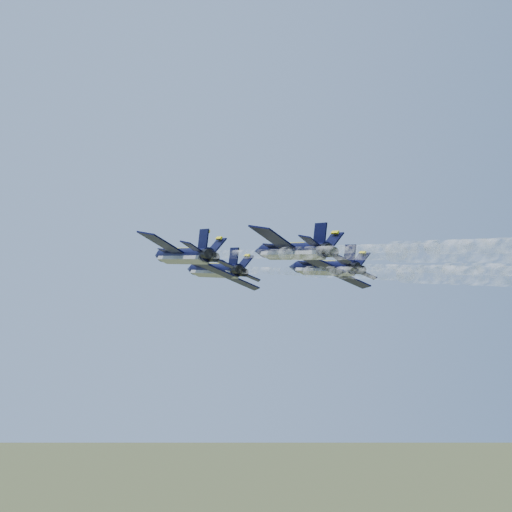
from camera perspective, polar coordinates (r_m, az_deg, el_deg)
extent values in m
cylinder|color=black|center=(118.64, -2.97, -1.00)|extent=(7.48, 14.75, 2.47)
cone|color=black|center=(126.45, -4.87, -1.47)|extent=(3.33, 3.58, 2.47)
ellipsoid|color=black|center=(122.15, -3.71, -0.95)|extent=(2.21, 2.99, 1.26)
cube|color=gray|center=(118.42, -3.09, -1.31)|extent=(6.27, 13.07, 1.09)
cube|color=black|center=(116.42, -4.30, -0.18)|extent=(6.99, 6.58, 2.60)
cube|color=#FFED0D|center=(118.13, -4.70, -0.25)|extent=(4.89, 3.99, 2.57)
cube|color=black|center=(119.34, -1.30, -1.79)|extent=(6.23, 3.83, 2.60)
cube|color=#FFED0D|center=(121.01, -1.73, -1.84)|extent=(5.94, 0.64, 2.57)
cube|color=black|center=(111.59, -2.24, -0.05)|extent=(3.24, 3.18, 1.23)
cube|color=black|center=(113.48, -0.32, -1.10)|extent=(2.80, 1.86, 1.23)
cube|color=black|center=(113.31, -1.59, 0.29)|extent=(1.21, 2.43, 2.91)
cube|color=black|center=(114.07, -0.82, -0.14)|extent=(2.73, 3.00, 2.34)
cylinder|color=black|center=(111.60, -1.29, -0.47)|extent=(1.97, 1.81, 1.60)
cylinder|color=black|center=(112.01, -0.88, -0.69)|extent=(1.97, 1.81, 1.60)
cylinder|color=black|center=(104.85, -5.25, 0.07)|extent=(7.48, 14.75, 2.47)
cone|color=black|center=(112.80, -7.22, -0.53)|extent=(3.33, 3.58, 2.47)
ellipsoid|color=black|center=(108.42, -6.01, 0.09)|extent=(2.21, 2.99, 1.26)
cube|color=gray|center=(104.63, -5.39, -0.28)|extent=(6.27, 13.07, 1.09)
cube|color=black|center=(102.77, -6.81, 1.02)|extent=(6.99, 6.58, 2.60)
cube|color=#FFED0D|center=(104.52, -7.22, 0.92)|extent=(4.89, 3.99, 2.57)
cube|color=black|center=(105.39, -3.34, -0.83)|extent=(6.23, 3.83, 2.60)
cube|color=#FFED0D|center=(107.09, -3.80, -0.90)|extent=(5.94, 0.64, 2.57)
cube|color=black|center=(97.78, -4.57, 1.23)|extent=(3.24, 3.18, 1.23)
cube|color=black|center=(99.49, -2.34, 0.02)|extent=(2.80, 1.86, 1.23)
cube|color=black|center=(99.47, -3.80, 1.60)|extent=(1.21, 2.43, 2.91)
cube|color=black|center=(100.15, -2.91, 1.10)|extent=(2.73, 3.00, 2.34)
cylinder|color=black|center=(97.71, -3.50, 0.76)|extent=(1.97, 1.81, 1.60)
cylinder|color=black|center=(98.08, -3.02, 0.50)|extent=(1.97, 1.81, 1.60)
cylinder|color=black|center=(116.36, 5.08, -0.82)|extent=(7.48, 14.75, 2.47)
cone|color=black|center=(123.55, 2.66, -1.32)|extent=(3.33, 3.58, 2.47)
ellipsoid|color=black|center=(119.63, 4.09, -0.78)|extent=(2.21, 2.99, 1.26)
cube|color=gray|center=(116.11, 4.98, -1.14)|extent=(6.27, 13.07, 1.09)
cube|color=black|center=(113.78, 3.89, 0.01)|extent=(6.99, 6.58, 2.60)
cube|color=#FFED0D|center=(115.36, 3.36, -0.06)|extent=(4.89, 3.99, 2.57)
cube|color=black|center=(117.54, 6.72, -1.62)|extent=(6.23, 3.83, 2.60)
cube|color=#FFED0D|center=(119.07, 6.18, -1.68)|extent=(5.94, 0.64, 2.57)
cube|color=black|center=(109.60, 6.34, 0.16)|extent=(3.24, 3.18, 1.23)
cube|color=black|center=(112.03, 8.12, -0.90)|extent=(2.80, 1.86, 1.23)
cube|color=black|center=(111.50, 6.85, 0.50)|extent=(1.21, 2.43, 2.91)
cube|color=black|center=(112.47, 7.57, 0.07)|extent=(2.73, 3.00, 2.34)
cylinder|color=black|center=(109.89, 7.28, -0.26)|extent=(1.97, 1.81, 1.60)
cylinder|color=black|center=(110.41, 7.67, -0.49)|extent=(1.97, 1.81, 1.60)
cylinder|color=black|center=(100.64, 2.76, 0.42)|extent=(7.48, 14.75, 2.47)
cone|color=black|center=(108.02, 0.14, -0.23)|extent=(3.33, 3.58, 2.47)
ellipsoid|color=black|center=(103.99, 1.69, 0.43)|extent=(2.21, 2.99, 1.26)
cube|color=gray|center=(100.39, 2.63, 0.05)|extent=(6.27, 13.07, 1.09)
cube|color=black|center=(98.21, 1.31, 1.42)|extent=(6.99, 6.58, 2.60)
cube|color=#FFED0D|center=(99.83, 0.75, 1.31)|extent=(4.89, 3.99, 2.57)
cube|color=black|center=(101.66, 4.68, -0.52)|extent=(6.23, 3.83, 2.60)
cube|color=#FFED0D|center=(103.22, 4.08, -0.60)|extent=(5.94, 0.64, 2.57)
cube|color=black|center=(93.84, 4.06, 1.65)|extent=(3.24, 3.18, 1.23)
cube|color=black|center=(96.08, 6.19, 0.38)|extent=(2.80, 1.86, 1.23)
cube|color=black|center=(95.71, 4.70, 2.02)|extent=(1.21, 2.43, 2.91)
cube|color=black|center=(96.61, 5.55, 1.51)|extent=(2.73, 3.00, 2.34)
cylinder|color=black|center=(94.04, 5.17, 1.16)|extent=(1.97, 1.81, 1.60)
cylinder|color=black|center=(94.52, 5.63, 0.88)|extent=(1.97, 1.81, 1.60)
cylinder|color=white|center=(104.15, 1.44, 0.10)|extent=(7.84, 18.25, 1.31)
cylinder|color=white|center=(89.79, 7.61, 1.62)|extent=(8.31, 18.42, 1.80)
cylinder|color=white|center=(76.94, 15.98, 3.66)|extent=(8.85, 18.63, 2.38)
cylinder|color=white|center=(90.10, -0.52, 1.51)|extent=(7.84, 18.25, 1.31)
cylinder|color=white|center=(75.53, 6.43, 3.60)|extent=(8.31, 18.42, 1.80)
cylinder|color=white|center=(62.73, 16.49, 6.51)|extent=(8.85, 18.63, 2.38)
cylinder|color=white|center=(103.32, 10.64, 0.32)|extent=(7.84, 18.25, 1.31)
cylinder|color=white|center=(90.97, 18.15, 1.86)|extent=(8.31, 18.42, 1.80)
cylinder|color=white|center=(87.30, 8.98, 1.96)|extent=(7.84, 18.25, 1.31)
cylinder|color=white|center=(74.81, 17.85, 4.10)|extent=(8.31, 18.42, 1.80)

